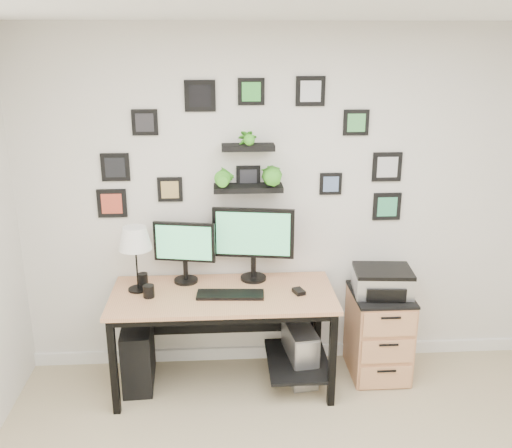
{
  "coord_description": "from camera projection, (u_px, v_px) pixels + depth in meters",
  "views": [
    {
      "loc": [
        -0.5,
        -2.1,
        2.48
      ],
      "look_at": [
        -0.25,
        1.83,
        1.2
      ],
      "focal_mm": 40.0,
      "sensor_mm": 36.0,
      "label": 1
    }
  ],
  "objects": [
    {
      "name": "room",
      "position": [
        285.0,
        351.0,
        4.66
      ],
      "size": [
        4.0,
        4.0,
        4.0
      ],
      "color": "tan",
      "rests_on": "ground"
    },
    {
      "name": "desk",
      "position": [
        228.0,
        306.0,
        4.15
      ],
      "size": [
        1.6,
        0.7,
        0.75
      ],
      "color": "tan",
      "rests_on": "ground"
    },
    {
      "name": "monitor_left",
      "position": [
        184.0,
        248.0,
        4.18
      ],
      "size": [
        0.45,
        0.21,
        0.47
      ],
      "color": "black",
      "rests_on": "desk"
    },
    {
      "name": "monitor_right",
      "position": [
        253.0,
        238.0,
        4.2
      ],
      "size": [
        0.6,
        0.22,
        0.56
      ],
      "color": "black",
      "rests_on": "desk"
    },
    {
      "name": "keyboard",
      "position": [
        230.0,
        295.0,
        4.02
      ],
      "size": [
        0.48,
        0.18,
        0.02
      ],
      "primitive_type": "cube",
      "rotation": [
        0.0,
        0.0,
        -0.06
      ],
      "color": "black",
      "rests_on": "desk"
    },
    {
      "name": "mouse",
      "position": [
        299.0,
        291.0,
        4.06
      ],
      "size": [
        0.09,
        0.12,
        0.03
      ],
      "primitive_type": "cube",
      "rotation": [
        0.0,
        0.0,
        0.33
      ],
      "color": "black",
      "rests_on": "desk"
    },
    {
      "name": "table_lamp",
      "position": [
        135.0,
        240.0,
        4.0
      ],
      "size": [
        0.24,
        0.24,
        0.48
      ],
      "color": "black",
      "rests_on": "desk"
    },
    {
      "name": "mug",
      "position": [
        149.0,
        291.0,
        4.0
      ],
      "size": [
        0.08,
        0.08,
        0.09
      ],
      "primitive_type": "cylinder",
      "color": "black",
      "rests_on": "desk"
    },
    {
      "name": "pen_cup",
      "position": [
        143.0,
        279.0,
        4.19
      ],
      "size": [
        0.07,
        0.07,
        0.09
      ],
      "primitive_type": "cylinder",
      "color": "black",
      "rests_on": "desk"
    },
    {
      "name": "pc_tower_black",
      "position": [
        138.0,
        354.0,
        4.26
      ],
      "size": [
        0.24,
        0.49,
        0.48
      ],
      "primitive_type": "cube",
      "rotation": [
        0.0,
        0.0,
        0.06
      ],
      "color": "black",
      "rests_on": "ground"
    },
    {
      "name": "pc_tower_grey",
      "position": [
        300.0,
        352.0,
        4.33
      ],
      "size": [
        0.24,
        0.45,
        0.43
      ],
      "color": "gray",
      "rests_on": "ground"
    },
    {
      "name": "file_cabinet",
      "position": [
        378.0,
        333.0,
        4.36
      ],
      "size": [
        0.43,
        0.53,
        0.67
      ],
      "color": "tan",
      "rests_on": "ground"
    },
    {
      "name": "printer",
      "position": [
        383.0,
        281.0,
        4.23
      ],
      "size": [
        0.44,
        0.37,
        0.19
      ],
      "color": "silver",
      "rests_on": "file_cabinet"
    },
    {
      "name": "wall_decor",
      "position": [
        251.0,
        159.0,
        4.09
      ],
      "size": [
        2.27,
        0.18,
        1.07
      ],
      "color": "black",
      "rests_on": "ground"
    }
  ]
}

